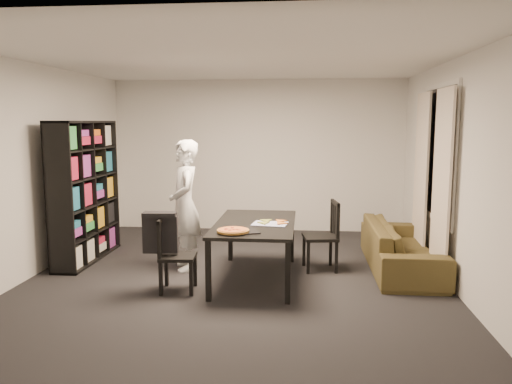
# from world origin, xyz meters

# --- Properties ---
(room) EXTENTS (5.01, 5.51, 2.61)m
(room) POSITION_xyz_m (0.00, 0.00, 1.30)
(room) COLOR black
(room) RESTS_ON ground
(window_pane) EXTENTS (0.02, 1.40, 1.60)m
(window_pane) POSITION_xyz_m (2.48, 0.60, 1.50)
(window_pane) COLOR black
(window_pane) RESTS_ON room
(window_frame) EXTENTS (0.03, 1.52, 1.72)m
(window_frame) POSITION_xyz_m (2.48, 0.60, 1.50)
(window_frame) COLOR white
(window_frame) RESTS_ON room
(curtain_left) EXTENTS (0.03, 0.70, 2.25)m
(curtain_left) POSITION_xyz_m (2.40, 0.08, 1.15)
(curtain_left) COLOR beige
(curtain_left) RESTS_ON room
(curtain_right) EXTENTS (0.03, 0.70, 2.25)m
(curtain_right) POSITION_xyz_m (2.40, 1.12, 1.15)
(curtain_right) COLOR beige
(curtain_right) RESTS_ON room
(bookshelf) EXTENTS (0.35, 1.50, 1.90)m
(bookshelf) POSITION_xyz_m (-2.16, 0.60, 0.95)
(bookshelf) COLOR black
(bookshelf) RESTS_ON room
(dining_table) EXTENTS (0.93, 1.68, 0.70)m
(dining_table) POSITION_xyz_m (0.23, -0.05, 0.64)
(dining_table) COLOR black
(dining_table) RESTS_ON room
(chair_left) EXTENTS (0.42, 0.42, 0.83)m
(chair_left) POSITION_xyz_m (-0.66, -0.56, 0.47)
(chair_left) COLOR black
(chair_left) RESTS_ON room
(chair_right) EXTENTS (0.47, 0.47, 0.89)m
(chair_right) POSITION_xyz_m (1.11, 0.44, 0.51)
(chair_right) COLOR black
(chair_right) RESTS_ON room
(draped_jacket) EXTENTS (0.39, 0.19, 0.46)m
(draped_jacket) POSITION_xyz_m (-0.78, -0.57, 0.69)
(draped_jacket) COLOR black
(draped_jacket) RESTS_ON chair_left
(person) EXTENTS (0.58, 0.71, 1.66)m
(person) POSITION_xyz_m (-0.70, 0.30, 0.83)
(person) COLOR white
(person) RESTS_ON room
(baking_tray) EXTENTS (0.49, 0.44, 0.01)m
(baking_tray) POSITION_xyz_m (0.11, -0.58, 0.70)
(baking_tray) COLOR black
(baking_tray) RESTS_ON dining_table
(pepperoni_pizza) EXTENTS (0.35, 0.35, 0.03)m
(pepperoni_pizza) POSITION_xyz_m (0.05, -0.64, 0.72)
(pepperoni_pizza) COLOR #A16E2F
(pepperoni_pizza) RESTS_ON dining_table
(kitchen_towel) EXTENTS (0.44, 0.35, 0.01)m
(kitchen_towel) POSITION_xyz_m (0.42, -0.13, 0.70)
(kitchen_towel) COLOR silver
(kitchen_towel) RESTS_ON dining_table
(pizza_slices) EXTENTS (0.44, 0.40, 0.01)m
(pizza_slices) POSITION_xyz_m (0.44, -0.07, 0.71)
(pizza_slices) COLOR gold
(pizza_slices) RESTS_ON dining_table
(sofa) EXTENTS (0.79, 2.03, 0.59)m
(sofa) POSITION_xyz_m (2.06, 0.54, 0.30)
(sofa) COLOR #393216
(sofa) RESTS_ON room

